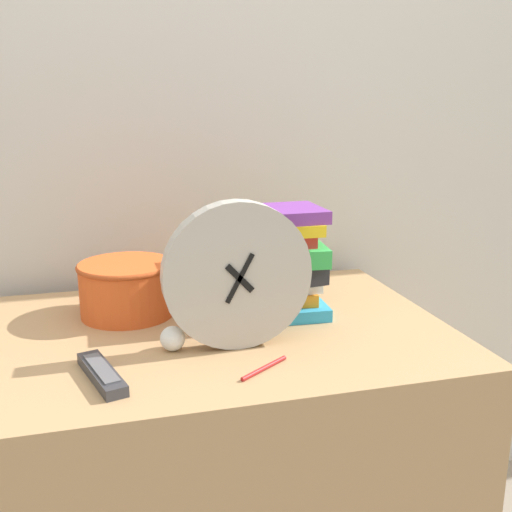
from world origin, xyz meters
TOP-DOWN VIEW (x-y plane):
  - wall_back at (0.00, 0.76)m, footprint 6.00×0.04m
  - desk at (0.00, 0.35)m, footprint 1.02×0.69m
  - desk_clock at (0.04, 0.24)m, footprint 0.29×0.05m
  - book_stack at (0.16, 0.40)m, footprint 0.26×0.20m
  - basket at (-0.16, 0.48)m, footprint 0.22×0.22m
  - tv_remote at (-0.22, 0.16)m, footprint 0.09×0.18m
  - crumpled_paper_ball at (-0.08, 0.25)m, footprint 0.05×0.05m
  - pen at (0.06, 0.12)m, footprint 0.10×0.08m

SIDE VIEW (x-z plane):
  - desk at x=0.00m, z-range 0.00..0.77m
  - pen at x=0.06m, z-range 0.77..0.78m
  - tv_remote at x=-0.22m, z-range 0.77..0.80m
  - crumpled_paper_ball at x=-0.08m, z-range 0.77..0.82m
  - basket at x=-0.16m, z-range 0.78..0.90m
  - book_stack at x=0.16m, z-range 0.78..1.02m
  - desk_clock at x=0.04m, z-range 0.77..1.07m
  - wall_back at x=0.00m, z-range 0.00..2.40m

